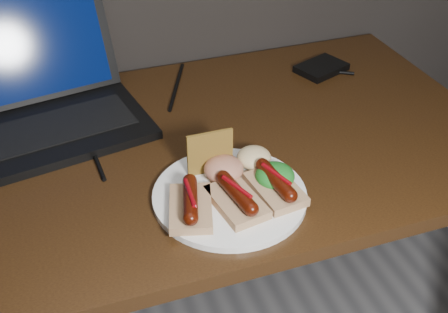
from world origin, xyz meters
name	(u,v)px	position (x,y,z in m)	size (l,w,h in m)	color
desk	(159,185)	(0.00, 1.38, 0.66)	(1.40, 0.70, 0.75)	#35200D
laptop	(40,100)	(-0.20, 1.56, 0.81)	(0.44, 0.39, 0.25)	black
hard_drive	(321,68)	(0.46, 1.58, 0.76)	(0.12, 0.08, 0.02)	black
desk_cables	(127,117)	(-0.03, 1.52, 0.75)	(1.04, 0.40, 0.01)	black
plate	(230,195)	(0.09, 1.19, 0.76)	(0.27, 0.27, 0.01)	white
bread_sausage_left	(190,204)	(0.01, 1.17, 0.78)	(0.10, 0.13, 0.04)	tan
bread_sausage_center	(237,198)	(0.09, 1.16, 0.78)	(0.09, 0.12, 0.04)	tan
bread_sausage_right	(276,185)	(0.16, 1.17, 0.78)	(0.08, 0.12, 0.04)	tan
crispbread	(210,152)	(0.08, 1.26, 0.80)	(0.09, 0.01, 0.09)	olive
salad_greens	(275,176)	(0.17, 1.19, 0.78)	(0.07, 0.07, 0.04)	#105117
salsa_mound	(224,169)	(0.09, 1.24, 0.78)	(0.07, 0.07, 0.04)	maroon
coleslaw_mound	(254,158)	(0.16, 1.25, 0.78)	(0.06, 0.06, 0.04)	beige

